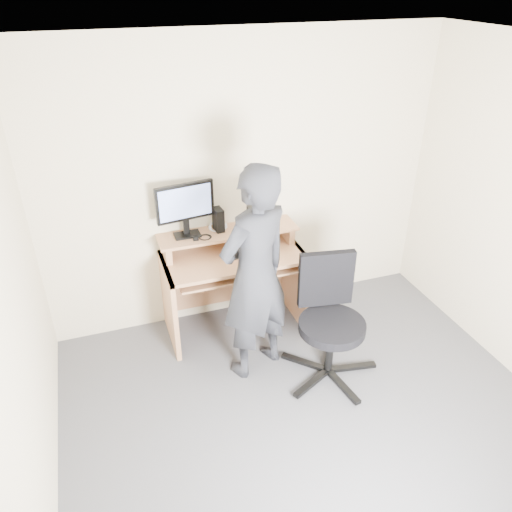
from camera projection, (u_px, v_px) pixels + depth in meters
ground at (324, 442)px, 3.46m from camera, size 3.50×3.50×0.00m
back_wall at (245, 185)px, 4.27m from camera, size 3.50×0.02×2.50m
ceiling at (363, 60)px, 2.21m from camera, size 3.50×3.50×0.02m
desk at (232, 271)px, 4.38m from camera, size 1.20×0.60×0.91m
monitor at (185, 205)px, 4.04m from camera, size 0.49×0.14×0.47m
external_drive at (218, 220)px, 4.22m from camera, size 0.08×0.13×0.20m
travel_mug at (251, 217)px, 4.30m from camera, size 0.09×0.09×0.17m
smartphone at (270, 226)px, 4.33m from camera, size 0.09×0.14×0.01m
charger at (196, 238)px, 4.11m from camera, size 0.05×0.04×0.03m
headphones at (218, 227)px, 4.30m from camera, size 0.18×0.18×0.06m
keyboard at (244, 268)px, 4.20m from camera, size 0.47×0.20×0.03m
mouse at (271, 253)px, 4.21m from camera, size 0.11×0.08×0.04m
office_chair at (329, 315)px, 3.85m from camera, size 0.77×0.77×0.98m
person at (255, 275)px, 3.71m from camera, size 0.75×0.64×1.75m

